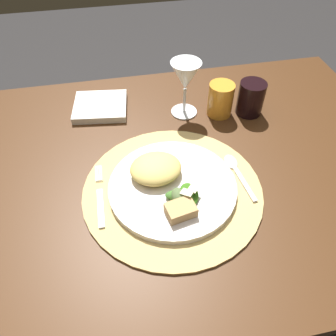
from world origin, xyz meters
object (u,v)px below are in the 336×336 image
spoon (235,169)px  napkin (100,106)px  dining_table (144,205)px  amber_tumbler (220,99)px  dinner_plate (173,187)px  fork (100,198)px  dark_tumbler (251,98)px  wine_glass (185,78)px

spoon → napkin: bearing=134.1°
dining_table → amber_tumbler: amber_tumbler is taller
dining_table → napkin: (-0.08, 0.25, 0.15)m
dinner_plate → fork: 0.16m
napkin → dinner_plate: bearing=-67.4°
dark_tumbler → wine_glass: bearing=169.2°
dinner_plate → wine_glass: 0.30m
dining_table → wine_glass: 0.34m
dinner_plate → amber_tumbler: 0.31m
spoon → wine_glass: 0.27m
spoon → dinner_plate: bearing=-169.3°
amber_tumbler → dark_tumbler: 0.08m
dinner_plate → dark_tumbler: bearing=41.7°
dark_tumbler → spoon: bearing=-118.1°
spoon → dining_table: bearing=167.8°
dinner_plate → wine_glass: wine_glass is taller
dark_tumbler → dining_table: bearing=-153.5°
amber_tumbler → dinner_plate: bearing=-126.5°
wine_glass → amber_tumbler: wine_glass is taller
wine_glass → amber_tumbler: size_ratio=1.67×
dining_table → fork: fork is taller
fork → dark_tumbler: bearing=29.0°
dining_table → napkin: 0.30m
dining_table → dark_tumbler: 0.40m
dinner_plate → napkin: size_ratio=1.93×
dinner_plate → dark_tumbler: size_ratio=3.02×
wine_glass → amber_tumbler: 0.11m
dinner_plate → fork: (-0.15, 0.00, -0.00)m
dining_table → spoon: bearing=-12.2°
dining_table → dinner_plate: bearing=-51.9°
wine_glass → dining_table: bearing=-127.3°
dinner_plate → napkin: 0.35m
fork → spoon: (0.31, 0.03, -0.00)m
wine_glass → fork: bearing=-132.7°
dining_table → dark_tumbler: bearing=26.5°
wine_glass → dark_tumbler: size_ratio=1.65×
spoon → amber_tumbler: amber_tumbler is taller
dining_table → amber_tumbler: (0.24, 0.17, 0.18)m
dinner_plate → dark_tumbler: 0.35m
napkin → amber_tumbler: size_ratio=1.59×
dinner_plate → wine_glass: (0.09, 0.27, 0.09)m
dinner_plate → napkin: bearing=112.6°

